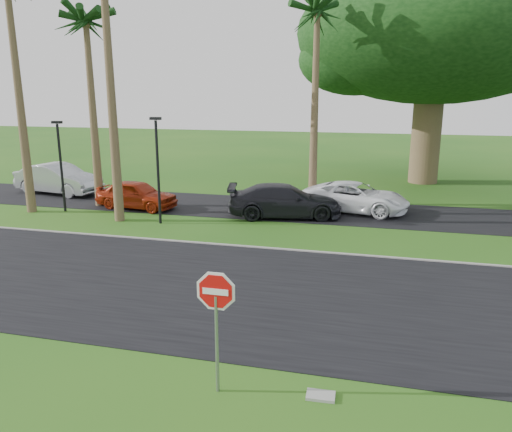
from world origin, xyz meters
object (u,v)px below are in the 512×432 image
object	(u,v)px
stop_sign_near	(216,307)
car_red	(137,195)
car_dark	(285,201)
car_minivan	(355,198)
car_silver	(58,179)

from	to	relation	value
stop_sign_near	car_red	distance (m)	16.47
car_dark	car_minivan	bearing A→B (deg)	-72.23
car_silver	car_red	world-z (taller)	car_silver
car_dark	car_minivan	xyz separation A→B (m)	(3.13, 1.84, -0.05)
car_silver	car_red	xyz separation A→B (m)	(5.98, -2.23, -0.15)
car_red	car_dark	bearing A→B (deg)	-81.97
stop_sign_near	car_minivan	bearing A→B (deg)	83.67
car_minivan	car_silver	bearing A→B (deg)	101.34
stop_sign_near	car_dark	xyz separation A→B (m)	(-1.37, 13.96, -1.02)
car_silver	car_dark	size ratio (longest dim) A/B	0.98
car_red	car_minivan	distance (m)	10.77
stop_sign_near	car_dark	size ratio (longest dim) A/B	0.50
stop_sign_near	car_minivan	xyz separation A→B (m)	(1.75, 15.80, -1.07)
car_dark	car_minivan	world-z (taller)	car_dark
stop_sign_near	car_silver	size ratio (longest dim) A/B	0.51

